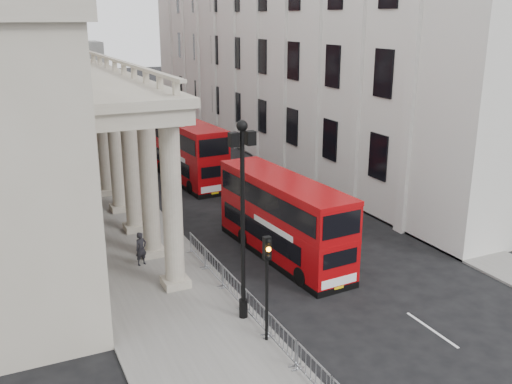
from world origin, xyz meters
The scene contains 15 objects.
ground centered at (0.00, 0.00, 0.00)m, with size 260.00×260.00×0.00m, color black.
sidewalk_west centered at (-3.00, 30.00, 0.06)m, with size 6.00×140.00×0.12m, color slate.
sidewalk_east centered at (13.50, 30.00, 0.06)m, with size 3.00×140.00×0.12m, color slate.
kerb centered at (-0.05, 30.00, 0.07)m, with size 0.20×140.00×0.14m, color slate.
east_building centered at (16.00, 32.00, 12.50)m, with size 8.00×55.00×25.00m, color silver.
lamp_post_south centered at (-0.60, 4.00, 4.91)m, with size 1.05×0.44×8.32m.
lamp_post_mid centered at (-0.60, 20.00, 4.91)m, with size 1.05×0.44×8.32m.
lamp_post_north centered at (-0.60, 36.00, 4.91)m, with size 1.05×0.44×8.32m.
traffic_light centered at (-0.50, 1.98, 3.11)m, with size 0.28×0.33×4.30m.
crowd_barriers centered at (-0.35, 2.23, 0.67)m, with size 0.50×18.75×1.10m.
bus_near centered at (3.96, 9.20, 2.23)m, with size 3.09×10.05×4.28m.
bus_far centered at (4.08, 25.61, 2.40)m, with size 3.25×10.78×4.59m.
pedestrian_a centered at (-3.14, 11.00, 0.99)m, with size 0.63×0.41×1.73m, color black.
pedestrian_b centered at (-4.57, 18.11, 1.03)m, with size 0.88×0.69×1.82m, color #292520.
pedestrian_c centered at (-1.93, 20.91, 1.03)m, with size 0.89×0.58×1.82m, color black.
Camera 1 is at (-9.13, -15.53, 12.15)m, focal length 40.00 mm.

